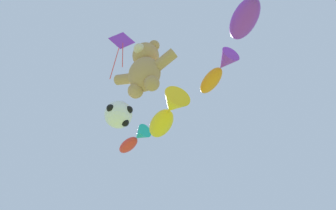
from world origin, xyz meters
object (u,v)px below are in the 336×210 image
at_px(fish_kite_tangerine, 218,71).
at_px(fish_kite_goldfin, 167,114).
at_px(teddy_bear_kite, 145,68).
at_px(soccer_ball_kite, 119,115).
at_px(diamond_kite, 121,44).
at_px(fish_kite_crimson, 134,140).
at_px(fish_kite_violet, 253,2).

relative_size(fish_kite_tangerine, fish_kite_goldfin, 0.80).
bearing_deg(fish_kite_goldfin, teddy_bear_kite, -73.90).
xyz_separation_m(soccer_ball_kite, fish_kite_tangerine, (2.28, 2.00, 2.54)).
distance_m(teddy_bear_kite, soccer_ball_kite, 1.96).
distance_m(fish_kite_goldfin, diamond_kite, 3.90).
bearing_deg(diamond_kite, fish_kite_crimson, 110.66).
xyz_separation_m(teddy_bear_kite, diamond_kite, (-2.00, 0.94, 3.88)).
xyz_separation_m(teddy_bear_kite, soccer_ball_kite, (-0.60, -0.21, -1.85)).
relative_size(teddy_bear_kite, fish_kite_goldfin, 0.97).
xyz_separation_m(fish_kite_goldfin, diamond_kite, (-1.27, -1.59, 3.33)).
height_order(fish_kite_tangerine, fish_kite_goldfin, fish_kite_goldfin).
height_order(teddy_bear_kite, fish_kite_violet, fish_kite_violet).
bearing_deg(soccer_ball_kite, teddy_bear_kite, 19.37).
relative_size(fish_kite_tangerine, diamond_kite, 0.59).
distance_m(teddy_bear_kite, fish_kite_violet, 3.66).
distance_m(teddy_bear_kite, diamond_kite, 4.46).
bearing_deg(fish_kite_violet, fish_kite_crimson, 150.84).
bearing_deg(fish_kite_goldfin, fish_kite_tangerine, -17.12).
bearing_deg(fish_kite_tangerine, soccer_ball_kite, -138.69).
relative_size(fish_kite_goldfin, diamond_kite, 0.74).
bearing_deg(teddy_bear_kite, fish_kite_goldfin, 106.10).
relative_size(soccer_ball_kite, diamond_kite, 0.27).
bearing_deg(fish_kite_crimson, teddy_bear_kite, -50.89).
bearing_deg(soccer_ball_kite, diamond_kite, 140.38).
relative_size(soccer_ball_kite, fish_kite_crimson, 0.45).
bearing_deg(fish_kite_goldfin, diamond_kite, -128.58).
height_order(teddy_bear_kite, soccer_ball_kite, teddy_bear_kite).
height_order(teddy_bear_kite, fish_kite_goldfin, teddy_bear_kite).
bearing_deg(teddy_bear_kite, soccer_ball_kite, -160.63).
bearing_deg(fish_kite_violet, fish_kite_tangerine, 137.90).
relative_size(teddy_bear_kite, diamond_kite, 0.72).
height_order(fish_kite_violet, fish_kite_crimson, fish_kite_crimson).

